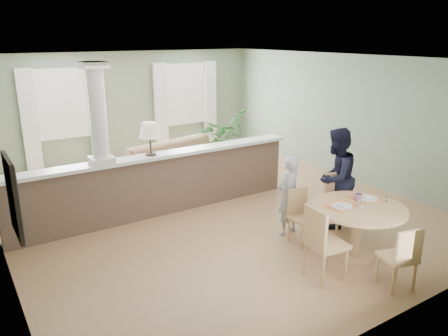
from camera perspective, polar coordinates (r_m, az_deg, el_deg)
ground at (r=8.21m, az=-1.84°, el=-5.05°), size 8.00×8.00×0.00m
room_shell at (r=8.24m, az=-4.40°, el=8.08°), size 7.02×8.02×2.71m
pony_wall at (r=7.71m, az=-8.95°, el=-1.15°), size 5.32×0.38×2.70m
sofa at (r=9.71m, az=-5.72°, el=0.91°), size 2.91×1.61×0.80m
houseplant at (r=10.53m, az=-0.12°, el=3.95°), size 1.67×1.65×1.40m
dining_table at (r=6.46m, az=17.11°, el=-6.15°), size 1.30×1.30×0.89m
chair_far_boy at (r=6.82m, az=10.08°, el=-5.85°), size 0.40×0.40×0.85m
chair_far_man at (r=7.28m, az=14.85°, el=-4.10°), size 0.54×0.54×0.97m
chair_near at (r=5.91m, az=22.18°, el=-10.58°), size 0.47×0.47×0.87m
chair_side at (r=5.80m, az=12.65°, el=-9.22°), size 0.50×0.50×1.02m
child_person at (r=6.99m, az=8.40°, el=-3.53°), size 0.52×0.39×1.31m
man_person at (r=7.37m, az=14.34°, el=-1.30°), size 0.95×0.82×1.67m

